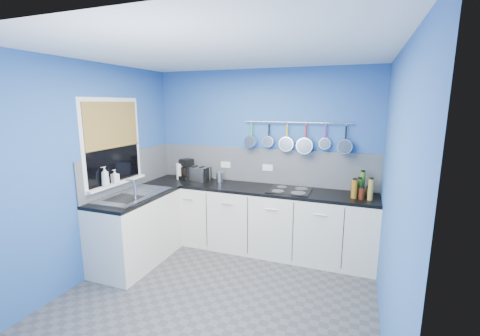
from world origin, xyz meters
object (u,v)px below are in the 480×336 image
Objects in this scene: soap_bottle_a at (105,176)px; toaster at (199,174)px; hob at (290,190)px; soap_bottle_b at (115,176)px; paper_towel at (180,171)px; coffee_maker at (186,169)px; canister at (220,177)px.

toaster is at bearing 63.24° from soap_bottle_a.
soap_bottle_a is at bearing -151.06° from hob.
soap_bottle_b is 0.72× the size of paper_towel.
soap_bottle_b is at bearing -154.75° from hob.
soap_bottle_b is 0.56× the size of coffee_maker.
soap_bottle_a reaches higher than hob.
coffee_maker is at bearing 68.60° from soap_bottle_b.
soap_bottle_b is 0.32× the size of hob.
paper_towel reaches higher than hob.
soap_bottle_b reaches higher than hob.
soap_bottle_b is 1.08m from paper_towel.
canister is (0.54, 0.03, -0.08)m from coffee_maker.
toaster reaches higher than hob.
toaster is (0.62, 1.22, -0.17)m from soap_bottle_a.
soap_bottle_b is at bearing -131.50° from canister.
coffee_maker is (0.41, 1.04, -0.08)m from soap_bottle_b.
soap_bottle_a reaches higher than canister.
soap_bottle_a is 1.24m from paper_towel.
canister is at bearing 48.50° from soap_bottle_b.
hob is at bearing -6.61° from canister.
coffee_maker is at bearing -160.29° from toaster.
coffee_maker is at bearing 176.74° from hob.
hob is (1.61, -0.09, -0.15)m from coffee_maker.
toaster is 2.15× the size of canister.
paper_towel is 0.64m from canister.
hob is at bearing 25.25° from soap_bottle_b.
coffee_maker is (0.10, 0.02, 0.03)m from paper_towel.
paper_towel is 0.77× the size of toaster.
soap_bottle_a is at bearing -100.89° from toaster.
toaster is (0.62, 1.06, -0.14)m from soap_bottle_b.
soap_bottle_b reaches higher than canister.
soap_bottle_a is 1.66× the size of canister.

